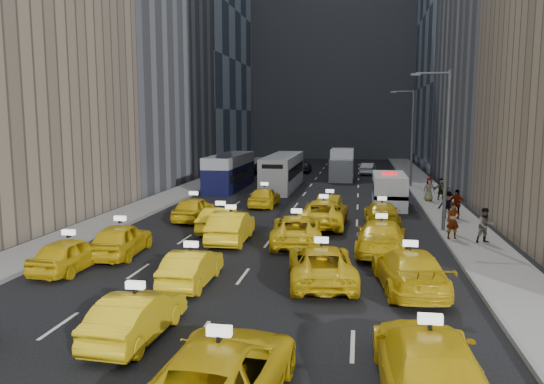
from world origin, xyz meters
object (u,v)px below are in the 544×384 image
at_px(taxi_3, 428,363).
at_px(city_bus, 283,172).
at_px(box_truck, 342,165).
at_px(taxi_1, 137,316).
at_px(nypd_van, 389,191).
at_px(pedestrian_0, 453,221).
at_px(double_decker, 230,172).
at_px(taxi_2, 220,375).

xyz_separation_m(taxi_3, city_bus, (-8.58, 35.96, 0.69)).
bearing_deg(box_truck, taxi_1, -91.42).
height_order(nypd_van, pedestrian_0, nypd_van).
relative_size(taxi_3, nypd_van, 0.94).
distance_m(taxi_3, double_decker, 37.46).
bearing_deg(taxi_3, double_decker, -70.67).
height_order(taxi_1, city_bus, city_bus).
distance_m(taxi_1, nypd_van, 26.48).
bearing_deg(taxi_1, taxi_2, 138.74).
bearing_deg(taxi_3, taxi_2, 14.08).
distance_m(taxi_2, double_decker, 37.33).
relative_size(taxi_1, city_bus, 0.35).
xyz_separation_m(taxi_2, box_truck, (1.09, 45.33, 0.76)).
relative_size(nypd_van, city_bus, 0.50).
height_order(taxi_1, double_decker, double_decker).
height_order(taxi_3, double_decker, double_decker).
bearing_deg(nypd_van, taxi_3, -88.14).
height_order(nypd_van, city_bus, city_bus).
bearing_deg(city_bus, taxi_2, -79.63).
distance_m(city_bus, pedestrian_0, 22.91).
distance_m(taxi_3, box_truck, 44.20).
bearing_deg(taxi_2, taxi_3, -160.93).
xyz_separation_m(double_decker, box_truck, (9.85, 9.04, 0.03)).
relative_size(taxi_3, city_bus, 0.48).
bearing_deg(taxi_3, pedestrian_0, -102.59).
bearing_deg(pedestrian_0, double_decker, 117.01).
relative_size(taxi_3, pedestrian_0, 3.00).
relative_size(double_decker, box_truck, 1.53).
xyz_separation_m(nypd_van, city_bus, (-9.08, 8.87, 0.36)).
bearing_deg(taxi_3, city_bus, -78.09).
bearing_deg(taxi_2, nypd_van, -96.64).
bearing_deg(taxi_2, double_decker, -72.94).
distance_m(taxi_3, nypd_van, 27.10).
height_order(taxi_3, city_bus, city_bus).
height_order(taxi_1, box_truck, box_truck).
bearing_deg(city_bus, pedestrian_0, -54.84).
relative_size(city_bus, box_truck, 1.70).
distance_m(double_decker, city_bus, 4.84).
xyz_separation_m(taxi_3, pedestrian_0, (3.20, 16.31, 0.27)).
bearing_deg(taxi_3, nypd_van, -92.56).
bearing_deg(box_truck, double_decker, -132.81).
xyz_separation_m(double_decker, city_bus, (4.75, 0.95, -0.01)).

